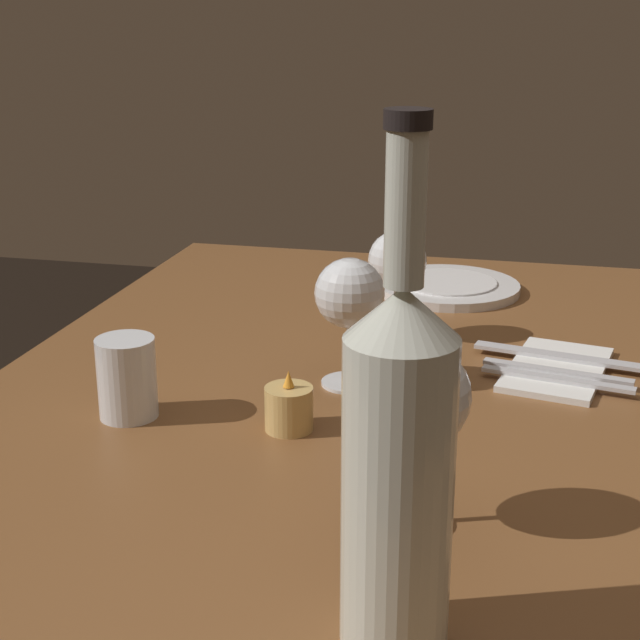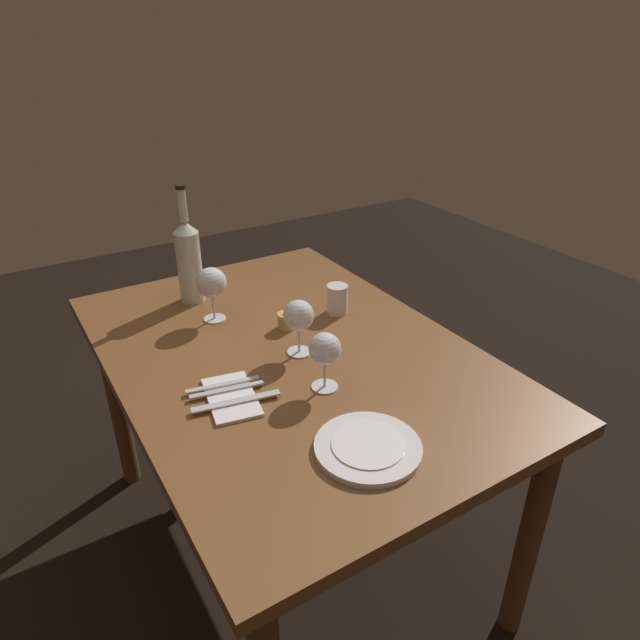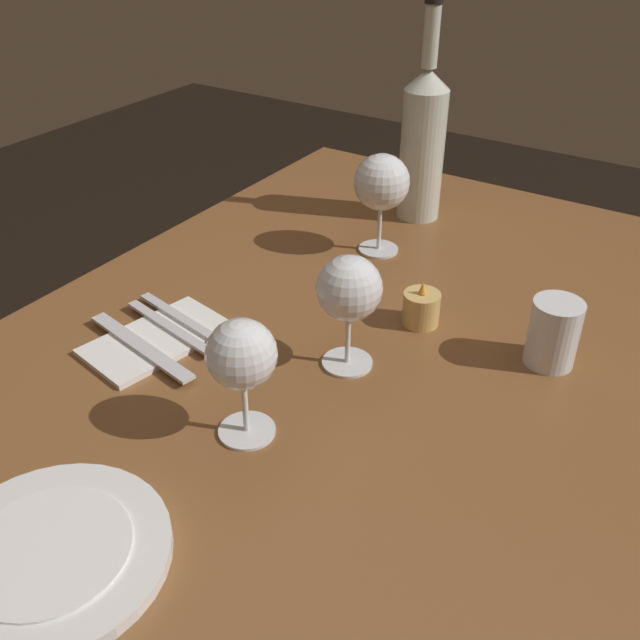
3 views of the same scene
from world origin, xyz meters
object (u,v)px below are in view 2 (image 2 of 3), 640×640
object	(u,v)px
wine_glass_centre	(299,316)
fork_inner	(227,390)
wine_bottle	(189,259)
fork_outer	(223,385)
wine_glass_right	(211,284)
wine_glass_left	(325,350)
water_tumbler	(337,300)
votive_candle	(286,321)
folded_napkin	(231,397)
dinner_plate	(368,447)
table_knife	(236,401)

from	to	relation	value
wine_glass_centre	fork_inner	bearing A→B (deg)	-73.36
wine_bottle	fork_outer	world-z (taller)	wine_bottle
wine_glass_right	wine_bottle	xyz separation A→B (m)	(-0.16, -0.01, 0.02)
wine_glass_left	fork_outer	world-z (taller)	wine_glass_left
wine_bottle	fork_inner	bearing A→B (deg)	-12.10
wine_glass_right	water_tumbler	distance (m)	0.38
fork_outer	fork_inner	bearing A→B (deg)	0.00
wine_glass_centre	votive_candle	distance (m)	0.17
wine_glass_right	fork_outer	distance (m)	0.38
wine_glass_right	folded_napkin	size ratio (longest dim) A/B	0.80
votive_candle	fork_outer	distance (m)	0.33
folded_napkin	fork_outer	distance (m)	0.05
votive_candle	dinner_plate	xyz separation A→B (m)	(0.55, -0.11, -0.02)
wine_glass_left	wine_glass_centre	distance (m)	0.18
water_tumbler	table_knife	bearing A→B (deg)	-59.28
folded_napkin	fork_inner	size ratio (longest dim) A/B	1.16
wine_glass_centre	dinner_plate	bearing A→B (deg)	-10.07
wine_glass_left	wine_glass_right	xyz separation A→B (m)	(-0.48, -0.09, 0.01)
wine_glass_left	folded_napkin	xyz separation A→B (m)	(-0.08, -0.21, -0.10)
wine_glass_left	water_tumbler	size ratio (longest dim) A/B	1.66
fork_outer	wine_glass_right	bearing A→B (deg)	160.69
wine_glass_left	votive_candle	bearing A→B (deg)	168.25
votive_candle	folded_napkin	xyz separation A→B (m)	(0.24, -0.28, -0.02)
wine_bottle	fork_outer	distance (m)	0.54
votive_candle	table_knife	bearing A→B (deg)	-46.34
wine_glass_right	fork_inner	bearing A→B (deg)	-18.10
wine_glass_centre	wine_bottle	xyz separation A→B (m)	(-0.46, -0.13, 0.03)
dinner_plate	fork_inner	size ratio (longest dim) A/B	1.26
wine_glass_centre	fork_inner	xyz separation A→B (m)	(0.07, -0.24, -0.10)
wine_bottle	folded_napkin	world-z (taller)	wine_bottle
fork_inner	table_knife	distance (m)	0.05
wine_bottle	dinner_plate	world-z (taller)	wine_bottle
votive_candle	fork_inner	bearing A→B (deg)	-52.88
wine_glass_left	wine_glass_right	size ratio (longest dim) A/B	0.90
fork_outer	table_knife	distance (m)	0.08
fork_inner	votive_candle	bearing A→B (deg)	127.12
water_tumbler	table_knife	distance (m)	0.54
wine_glass_centre	wine_glass_right	bearing A→B (deg)	-158.21
wine_glass_centre	folded_napkin	size ratio (longest dim) A/B	0.75
wine_glass_left	dinner_plate	bearing A→B (deg)	-10.62
wine_glass_left	table_knife	world-z (taller)	wine_glass_left
dinner_plate	fork_outer	xyz separation A→B (m)	(-0.37, -0.17, 0.00)
wine_bottle	votive_candle	xyz separation A→B (m)	(0.32, 0.16, -0.12)
fork_inner	table_knife	bearing A→B (deg)	-0.00
wine_glass_right	wine_glass_centre	xyz separation A→B (m)	(0.30, 0.12, -0.01)
folded_napkin	wine_glass_centre	bearing A→B (deg)	111.91
wine_glass_left	fork_inner	world-z (taller)	wine_glass_left
water_tumbler	folded_napkin	size ratio (longest dim) A/B	0.43
wine_glass_right	wine_bottle	world-z (taller)	wine_bottle
wine_glass_right	dinner_plate	size ratio (longest dim) A/B	0.73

